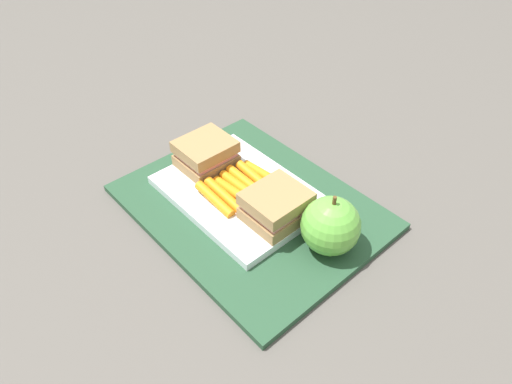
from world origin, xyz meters
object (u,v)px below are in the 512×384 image
(sandwich_half_right, at_px, (276,206))
(sandwich_half_left, at_px, (206,154))
(food_tray, at_px, (239,192))
(apple, at_px, (331,226))
(carrot_sticks_bundle, at_px, (239,186))

(sandwich_half_right, bearing_deg, sandwich_half_left, 180.00)
(food_tray, distance_m, apple, 0.16)
(apple, bearing_deg, food_tray, -171.68)
(food_tray, height_order, sandwich_half_left, sandwich_half_left)
(sandwich_half_right, relative_size, apple, 0.90)
(carrot_sticks_bundle, relative_size, apple, 1.16)
(food_tray, relative_size, sandwich_half_left, 2.88)
(food_tray, bearing_deg, apple, 8.32)
(food_tray, xyz_separation_m, apple, (0.15, 0.02, 0.03))
(food_tray, distance_m, sandwich_half_right, 0.08)
(food_tray, height_order, sandwich_half_right, sandwich_half_right)
(sandwich_half_left, height_order, apple, apple)
(food_tray, bearing_deg, sandwich_half_left, 180.00)
(sandwich_half_left, bearing_deg, sandwich_half_right, 0.00)
(sandwich_half_right, distance_m, carrot_sticks_bundle, 0.08)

